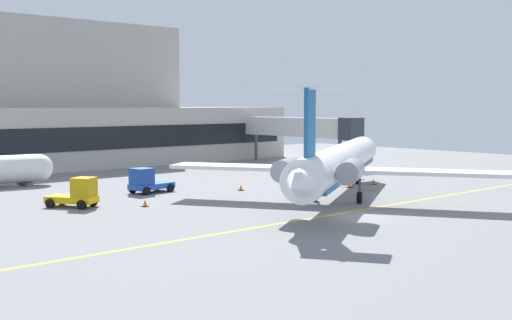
{
  "coord_description": "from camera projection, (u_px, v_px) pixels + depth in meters",
  "views": [
    {
      "loc": [
        -33.77,
        -27.56,
        7.54
      ],
      "look_at": [
        1.53,
        12.2,
        3.0
      ],
      "focal_mm": 45.49,
      "sensor_mm": 36.0,
      "label": 1
    }
  ],
  "objects": [
    {
      "name": "ground",
      "position": [
        359.0,
        218.0,
        43.52
      ],
      "size": [
        120.0,
        120.0,
        0.11
      ],
      "color": "slate"
    },
    {
      "name": "terminal_building",
      "position": [
        21.0,
        112.0,
        77.44
      ],
      "size": [
        72.84,
        17.4,
        17.93
      ],
      "color": "#B7B2A8",
      "rests_on": "ground"
    },
    {
      "name": "jet_bridge_west",
      "position": [
        303.0,
        128.0,
        81.68
      ],
      "size": [
        2.4,
        19.26,
        6.04
      ],
      "color": "silver",
      "rests_on": "ground"
    },
    {
      "name": "regional_jet",
      "position": [
        339.0,
        163.0,
        50.68
      ],
      "size": [
        29.82,
        23.67,
        8.65
      ],
      "color": "white",
      "rests_on": "ground"
    },
    {
      "name": "baggage_tug",
      "position": [
        77.0,
        194.0,
        47.65
      ],
      "size": [
        3.42,
        3.95,
        2.23
      ],
      "color": "#E5B20C",
      "rests_on": "ground"
    },
    {
      "name": "pushback_tractor",
      "position": [
        147.0,
        181.0,
        55.34
      ],
      "size": [
        4.1,
        2.53,
        2.18
      ],
      "color": "#1E4CB2",
      "rests_on": "ground"
    },
    {
      "name": "belt_loader",
      "position": [
        338.0,
        173.0,
        63.76
      ],
      "size": [
        2.6,
        3.41,
        1.84
      ],
      "color": "#E5B20C",
      "rests_on": "ground"
    },
    {
      "name": "fuel_tank",
      "position": [
        4.0,
        170.0,
        59.2
      ],
      "size": [
        8.79,
        3.45,
        2.93
      ],
      "color": "white",
      "rests_on": "ground"
    },
    {
      "name": "marshaller",
      "position": [
        358.0,
        168.0,
        66.56
      ],
      "size": [
        0.43,
        0.79,
        1.98
      ],
      "color": "#191E33",
      "rests_on": "ground"
    },
    {
      "name": "safety_cone_alpha",
      "position": [
        145.0,
        203.0,
        48.02
      ],
      "size": [
        0.47,
        0.47,
        0.55
      ],
      "color": "orange",
      "rests_on": "ground"
    },
    {
      "name": "safety_cone_bravo",
      "position": [
        241.0,
        188.0,
        57.11
      ],
      "size": [
        0.47,
        0.47,
        0.55
      ],
      "color": "orange",
      "rests_on": "ground"
    },
    {
      "name": "safety_cone_charlie",
      "position": [
        374.0,
        182.0,
        61.44
      ],
      "size": [
        0.47,
        0.47,
        0.55
      ],
      "color": "orange",
      "rests_on": "ground"
    },
    {
      "name": "safety_cone_delta",
      "position": [
        349.0,
        185.0,
        59.09
      ],
      "size": [
        0.47,
        0.47,
        0.55
      ],
      "color": "orange",
      "rests_on": "ground"
    }
  ]
}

